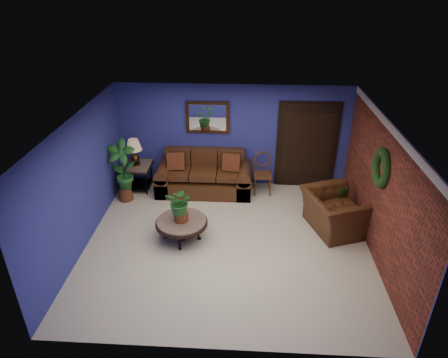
# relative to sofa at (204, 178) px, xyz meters

# --- Properties ---
(floor) EXTENTS (5.50, 5.50, 0.00)m
(floor) POSITION_rel_sofa_xyz_m (0.67, -2.08, -0.33)
(floor) COLOR beige
(floor) RESTS_ON ground
(wall_back) EXTENTS (5.50, 0.04, 2.50)m
(wall_back) POSITION_rel_sofa_xyz_m (0.67, 0.42, 0.92)
(wall_back) COLOR navy
(wall_back) RESTS_ON ground
(wall_left) EXTENTS (0.04, 5.00, 2.50)m
(wall_left) POSITION_rel_sofa_xyz_m (-2.08, -2.08, 0.92)
(wall_left) COLOR navy
(wall_left) RESTS_ON ground
(wall_right_brick) EXTENTS (0.04, 5.00, 2.50)m
(wall_right_brick) POSITION_rel_sofa_xyz_m (3.42, -2.08, 0.92)
(wall_right_brick) COLOR maroon
(wall_right_brick) RESTS_ON ground
(ceiling) EXTENTS (5.50, 5.00, 0.02)m
(ceiling) POSITION_rel_sofa_xyz_m (0.67, -2.08, 2.17)
(ceiling) COLOR silver
(ceiling) RESTS_ON wall_back
(crown_molding) EXTENTS (0.03, 5.00, 0.14)m
(crown_molding) POSITION_rel_sofa_xyz_m (3.39, -2.08, 2.10)
(crown_molding) COLOR white
(crown_molding) RESTS_ON wall_right_brick
(wall_mirror) EXTENTS (1.02, 0.06, 0.77)m
(wall_mirror) POSITION_rel_sofa_xyz_m (0.07, 0.38, 1.39)
(wall_mirror) COLOR #482A16
(wall_mirror) RESTS_ON wall_back
(closet_door) EXTENTS (1.44, 0.06, 2.18)m
(closet_door) POSITION_rel_sofa_xyz_m (2.42, 0.39, 0.72)
(closet_door) COLOR black
(closet_door) RESTS_ON wall_back
(wreath) EXTENTS (0.16, 0.72, 0.72)m
(wreath) POSITION_rel_sofa_xyz_m (3.36, -2.03, 1.37)
(wreath) COLOR black
(wreath) RESTS_ON wall_right_brick
(sofa) EXTENTS (2.23, 0.96, 1.00)m
(sofa) POSITION_rel_sofa_xyz_m (0.00, 0.00, 0.00)
(sofa) COLOR #4B2C15
(sofa) RESTS_ON ground
(coffee_table) EXTENTS (1.03, 1.03, 0.44)m
(coffee_table) POSITION_rel_sofa_xyz_m (-0.24, -2.01, 0.05)
(coffee_table) COLOR #504C46
(coffee_table) RESTS_ON ground
(end_table) EXTENTS (0.71, 0.71, 0.65)m
(end_table) POSITION_rel_sofa_xyz_m (-1.63, -0.03, 0.17)
(end_table) COLOR #504C46
(end_table) RESTS_ON ground
(table_lamp) EXTENTS (0.37, 0.37, 0.62)m
(table_lamp) POSITION_rel_sofa_xyz_m (-1.63, -0.03, 0.72)
(table_lamp) COLOR #482A16
(table_lamp) RESTS_ON end_table
(side_chair) EXTENTS (0.44, 0.44, 0.99)m
(side_chair) POSITION_rel_sofa_xyz_m (1.38, 0.04, 0.23)
(side_chair) COLOR #502E16
(side_chair) RESTS_ON ground
(armchair) EXTENTS (1.44, 1.53, 0.81)m
(armchair) POSITION_rel_sofa_xyz_m (2.82, -1.47, 0.08)
(armchair) COLOR #4B2C15
(armchair) RESTS_ON ground
(coffee_plant) EXTENTS (0.62, 0.57, 0.71)m
(coffee_plant) POSITION_rel_sofa_xyz_m (-0.24, -2.01, 0.50)
(coffee_plant) COLOR brown
(coffee_plant) RESTS_ON coffee_table
(floor_plant) EXTENTS (0.36, 0.30, 0.78)m
(floor_plant) POSITION_rel_sofa_xyz_m (3.02, -0.98, 0.07)
(floor_plant) COLOR brown
(floor_plant) RESTS_ON ground
(tall_plant) EXTENTS (0.67, 0.48, 1.47)m
(tall_plant) POSITION_rel_sofa_xyz_m (-1.78, -0.56, 0.47)
(tall_plant) COLOR #602B1B
(tall_plant) RESTS_ON ground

